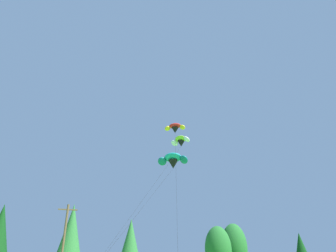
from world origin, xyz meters
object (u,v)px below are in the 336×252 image
object	(u,v)px
parafoil_kite_high_lime_white	(181,141)
parafoil_kite_mid_red_yellow	(175,128)
utility_pole	(63,245)
parafoil_kite_far_teal	(173,161)

from	to	relation	value
parafoil_kite_high_lime_white	parafoil_kite_mid_red_yellow	world-z (taller)	parafoil_kite_high_lime_white
parafoil_kite_high_lime_white	utility_pole	bearing A→B (deg)	173.08
parafoil_kite_high_lime_white	parafoil_kite_far_teal	size ratio (longest dim) A/B	1.21
utility_pole	parafoil_kite_mid_red_yellow	xyz separation A→B (m)	(10.97, -7.92, 12.38)
parafoil_kite_far_teal	parafoil_kite_mid_red_yellow	bearing A→B (deg)	-103.05
utility_pole	parafoil_kite_far_teal	xyz separation A→B (m)	(12.06, -3.22, 10.07)
utility_pole	parafoil_kite_high_lime_white	bearing A→B (deg)	-6.92
utility_pole	parafoil_kite_mid_red_yellow	size ratio (longest dim) A/B	0.57
parafoil_kite_mid_red_yellow	parafoil_kite_far_teal	size ratio (longest dim) A/B	1.13
utility_pole	parafoil_kite_far_teal	world-z (taller)	parafoil_kite_far_teal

